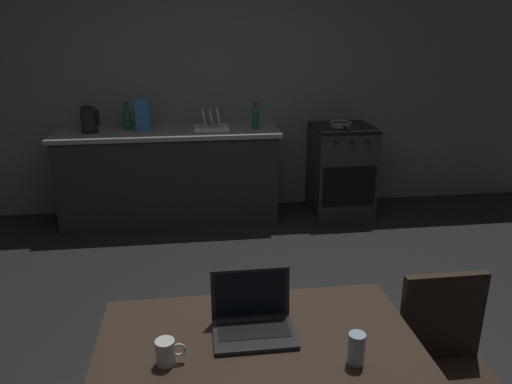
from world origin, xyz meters
TOP-DOWN VIEW (x-y plane):
  - ground_plane at (0.00, 0.00)m, footprint 12.00×12.00m
  - back_wall at (0.30, 2.58)m, footprint 6.40×0.10m
  - kitchen_counter at (-0.56, 2.23)m, footprint 2.16×0.64m
  - stove_oven at (1.20, 2.23)m, footprint 0.60×0.62m
  - dining_table at (-0.10, -0.97)m, footprint 1.23×0.79m
  - chair at (0.75, -0.87)m, footprint 0.40×0.40m
  - laptop at (-0.11, -0.87)m, footprint 0.32×0.24m
  - electric_kettle at (-1.29, 2.23)m, footprint 0.17×0.15m
  - bottle at (0.29, 2.18)m, footprint 0.07×0.07m
  - frying_pan at (1.17, 2.20)m, footprint 0.23×0.40m
  - coffee_mug at (-0.45, -1.02)m, footprint 0.11×0.07m
  - drinking_glass at (0.23, -1.11)m, footprint 0.06×0.06m
  - cereal_box at (-0.79, 2.25)m, footprint 0.13×0.05m
  - dish_rack at (-0.14, 2.23)m, footprint 0.34×0.26m
  - bottle_b at (-0.94, 2.31)m, footprint 0.08×0.08m

SIDE VIEW (x-z plane):
  - ground_plane at x=0.00m, z-range 0.00..0.00m
  - stove_oven at x=1.20m, z-range 0.00..0.92m
  - kitchen_counter at x=-0.56m, z-range 0.00..0.92m
  - chair at x=0.75m, z-range 0.06..0.94m
  - dining_table at x=-0.10m, z-range 0.29..1.04m
  - laptop at x=-0.11m, z-range 0.67..0.90m
  - coffee_mug at x=-0.45m, z-range 0.74..0.84m
  - drinking_glass at x=0.23m, z-range 0.74..0.86m
  - frying_pan at x=1.17m, z-range 0.92..0.96m
  - dish_rack at x=-0.14m, z-range 0.86..1.07m
  - bottle at x=0.29m, z-range 0.91..1.17m
  - electric_kettle at x=-1.29m, z-range 0.91..1.17m
  - bottle_b at x=-0.94m, z-range 0.91..1.18m
  - cereal_box at x=-0.79m, z-range 0.92..1.22m
  - back_wall at x=0.30m, z-range 0.00..2.58m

